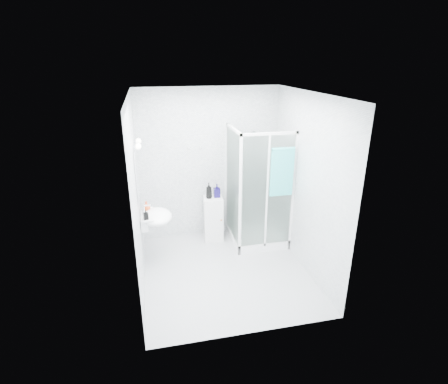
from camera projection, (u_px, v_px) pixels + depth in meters
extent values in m
cube|color=silver|center=(226.00, 191.00, 4.81)|extent=(2.40, 2.60, 2.60)
cube|color=#AFB2B4|center=(226.00, 271.00, 5.28)|extent=(2.40, 2.60, 0.01)
cube|color=silver|center=(226.00, 94.00, 4.34)|extent=(2.40, 2.60, 0.01)
cube|color=white|center=(256.00, 236.00, 6.18)|extent=(0.90, 0.90, 0.12)
cube|color=white|center=(234.00, 129.00, 5.41)|extent=(0.04, 0.90, 0.04)
cube|color=white|center=(270.00, 134.00, 5.10)|extent=(0.90, 0.04, 0.04)
cube|color=white|center=(240.00, 198.00, 5.37)|extent=(0.04, 0.04, 2.00)
cube|color=white|center=(233.00, 186.00, 5.74)|extent=(0.02, 0.82, 1.84)
cube|color=white|center=(267.00, 194.00, 5.43)|extent=(0.82, 0.02, 1.84)
cube|color=white|center=(267.00, 194.00, 5.44)|extent=(0.03, 0.04, 1.84)
cylinder|color=silver|center=(252.00, 160.00, 6.07)|extent=(0.02, 0.02, 1.00)
cylinder|color=silver|center=(254.00, 134.00, 5.88)|extent=(0.09, 0.05, 0.09)
cylinder|color=silver|center=(254.00, 176.00, 6.22)|extent=(0.12, 0.04, 0.12)
cylinder|color=silver|center=(288.00, 147.00, 5.19)|extent=(0.03, 0.05, 0.03)
cube|color=white|center=(145.00, 221.00, 5.19)|extent=(0.10, 0.40, 0.18)
ellipsoid|color=white|center=(157.00, 217.00, 5.21)|extent=(0.46, 0.56, 0.20)
cube|color=white|center=(148.00, 214.00, 5.17)|extent=(0.16, 0.50, 0.02)
cylinder|color=silver|center=(144.00, 210.00, 5.12)|extent=(0.04, 0.04, 0.16)
cylinder|color=silver|center=(147.00, 206.00, 5.11)|extent=(0.12, 0.02, 0.02)
cube|color=white|center=(137.00, 173.00, 4.91)|extent=(0.02, 0.60, 0.70)
cylinder|color=silver|center=(135.00, 147.00, 4.62)|extent=(0.05, 0.04, 0.04)
sphere|color=white|center=(138.00, 146.00, 4.62)|extent=(0.08, 0.08, 0.08)
cylinder|color=silver|center=(135.00, 141.00, 4.91)|extent=(0.05, 0.04, 0.04)
sphere|color=white|center=(138.00, 141.00, 4.92)|extent=(0.08, 0.08, 0.08)
cylinder|color=silver|center=(188.00, 148.00, 5.78)|extent=(0.02, 0.04, 0.02)
sphere|color=silver|center=(189.00, 148.00, 5.76)|extent=(0.03, 0.03, 0.03)
cylinder|color=silver|center=(200.00, 147.00, 5.82)|extent=(0.02, 0.04, 0.02)
sphere|color=silver|center=(201.00, 148.00, 5.80)|extent=(0.03, 0.03, 0.03)
cube|color=white|center=(213.00, 218.00, 6.10)|extent=(0.35, 0.35, 0.78)
cube|color=white|center=(215.00, 222.00, 5.96)|extent=(0.29, 0.04, 0.67)
sphere|color=#C2651B|center=(221.00, 220.00, 5.95)|extent=(0.03, 0.03, 0.03)
cube|color=#2FB3B4|center=(282.00, 173.00, 5.31)|extent=(0.36, 0.04, 0.74)
cylinder|color=#2FB3B4|center=(283.00, 149.00, 5.17)|extent=(0.36, 0.05, 0.05)
imported|color=black|center=(209.00, 191.00, 5.90)|extent=(0.12, 0.12, 0.27)
imported|color=#120B46|center=(217.00, 191.00, 5.95)|extent=(0.11, 0.11, 0.23)
imported|color=#C74417|center=(146.00, 206.00, 5.24)|extent=(0.14, 0.14, 0.15)
imported|color=black|center=(146.00, 215.00, 4.96)|extent=(0.08, 0.08, 0.15)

